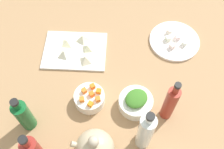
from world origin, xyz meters
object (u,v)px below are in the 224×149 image
at_px(bowl_carrots, 90,98).
at_px(bottle_3, 145,132).
at_px(teapot, 95,148).
at_px(cutting_board, 75,51).
at_px(bowl_greens, 136,103).
at_px(plate_tofu, 174,41).
at_px(bottle_1, 170,103).
at_px(bottle_0, 24,115).

relative_size(bowl_carrots, bottle_3, 0.48).
distance_m(teapot, bottle_3, 0.18).
distance_m(cutting_board, bowl_carrots, 0.26).
distance_m(bowl_greens, bottle_3, 0.17).
distance_m(plate_tofu, teapot, 0.62).
relative_size(cutting_board, bowl_carrots, 2.31).
height_order(plate_tofu, bottle_3, bottle_3).
bearing_deg(teapot, cutting_board, -71.13).
distance_m(bowl_carrots, bottle_1, 0.31).
height_order(bottle_0, bottle_1, bottle_1).
bearing_deg(bowl_greens, teapot, 56.56).
height_order(bowl_carrots, teapot, teapot).
bearing_deg(cutting_board, bowl_carrots, 113.06).
height_order(cutting_board, bowl_carrots, bowl_carrots).
distance_m(teapot, bottle_1, 0.31).
bearing_deg(bottle_1, bottle_0, 9.94).
relative_size(bowl_carrots, bottle_1, 0.50).
bearing_deg(teapot, bottle_1, -145.09).
bearing_deg(bowl_carrots, plate_tofu, -135.58).
bearing_deg(bowl_carrots, bowl_greens, 179.75).
distance_m(bottle_1, bottle_3, 0.15).
distance_m(bowl_greens, bottle_1, 0.15).
xyz_separation_m(cutting_board, teapot, (-0.15, 0.44, 0.06)).
xyz_separation_m(bowl_carrots, bottle_3, (-0.22, 0.15, 0.09)).
relative_size(plate_tofu, bowl_greens, 1.71).
relative_size(plate_tofu, bowl_carrots, 1.90).
bearing_deg(cutting_board, teapot, 108.87).
xyz_separation_m(bowl_greens, bowl_carrots, (0.18, -0.00, 0.00)).
height_order(teapot, bottle_3, bottle_3).
height_order(bowl_carrots, bottle_3, bottle_3).
xyz_separation_m(bowl_greens, bottle_3, (-0.03, 0.14, 0.09)).
height_order(bowl_greens, teapot, teapot).
bearing_deg(bottle_0, bowl_carrots, -151.70).
relative_size(bowl_greens, bottle_3, 0.53).
xyz_separation_m(plate_tofu, teapot, (0.30, 0.54, 0.06)).
xyz_separation_m(bowl_greens, bottle_1, (-0.12, 0.03, 0.08)).
relative_size(teapot, bottle_0, 0.79).
height_order(plate_tofu, teapot, teapot).
xyz_separation_m(plate_tofu, bottle_0, (0.56, 0.46, 0.08)).
bearing_deg(bottle_0, teapot, 162.21).
bearing_deg(bottle_1, plate_tofu, -96.57).
bearing_deg(bowl_carrots, bottle_1, 175.08).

